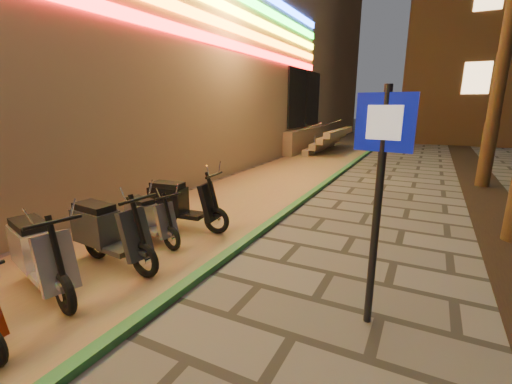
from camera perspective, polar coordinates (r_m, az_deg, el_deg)
The scene contains 7 objects.
parking_strip at distance 11.88m, azimuth 3.59°, elevation 2.13°, with size 3.40×60.00×0.01m, color #8C7251.
green_curb at distance 11.33m, azimuth 11.51°, elevation 1.48°, with size 0.18×60.00×0.10m, color #286C36.
pedestrian_sign at distance 3.94m, azimuth 19.96°, elevation 2.31°, with size 0.60×0.12×2.75m.
scooter_6 at distance 5.63m, azimuth -32.45°, elevation -8.71°, with size 1.79×0.90×1.27m.
scooter_7 at distance 6.03m, azimuth -23.61°, elevation -6.09°, with size 1.82×0.66×1.28m.
scooter_8 at distance 6.79m, azimuth -17.57°, elevation -4.17°, with size 1.48×0.69×1.04m.
scooter_9 at distance 7.27m, azimuth -12.61°, elevation -1.83°, with size 1.80×0.66×1.26m.
Camera 1 is at (1.97, -0.67, 2.55)m, focal length 24.00 mm.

